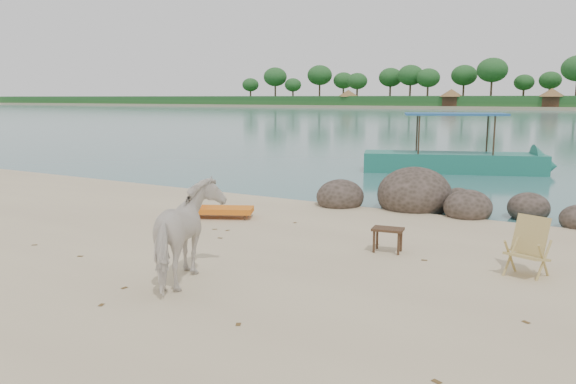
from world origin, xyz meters
name	(u,v)px	position (x,y,z in m)	size (l,w,h in m)	color
boulders	(424,199)	(0.74, 6.58, 0.25)	(6.40, 2.93, 1.36)	#312920
cow	(189,235)	(-0.60, -0.66, 0.74)	(0.80, 1.75, 1.48)	silver
side_table	(388,242)	(1.36, 2.34, 0.22)	(0.53, 0.34, 0.43)	#302113
lounge_chair	(222,207)	(-2.91, 3.18, 0.26)	(1.76, 0.62, 0.53)	orange
deck_chair	(527,250)	(3.66, 2.14, 0.44)	(0.57, 0.62, 0.89)	tan
boat_near	(454,123)	(-0.56, 14.39, 1.78)	(7.34, 1.65, 3.56)	#1F7161
dead_leaves	(247,270)	(-0.22, 0.29, 0.01)	(8.51, 7.20, 0.00)	brown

